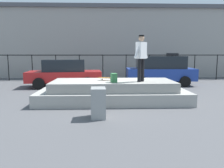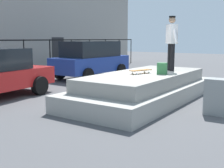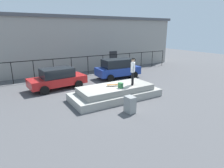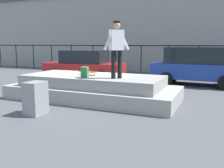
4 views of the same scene
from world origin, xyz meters
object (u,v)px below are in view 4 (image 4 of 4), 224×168
(utility_box, at_px, (36,98))
(car_red_sedan_near, at_px, (85,65))
(backpack, at_px, (85,72))
(skateboard, at_px, (88,72))
(car_blue_hatchback_mid, at_px, (197,65))
(skateboarder, at_px, (117,46))

(utility_box, bearing_deg, car_red_sedan_near, 106.49)
(backpack, bearing_deg, car_red_sedan_near, -163.40)
(backpack, height_order, car_red_sedan_near, car_red_sedan_near)
(skateboard, bearing_deg, car_blue_hatchback_mid, 53.82)
(skateboarder, height_order, car_blue_hatchback_mid, skateboarder)
(backpack, relative_size, car_blue_hatchback_mid, 0.08)
(skateboarder, xyz_separation_m, backpack, (-1.06, -0.17, -0.87))
(skateboard, distance_m, car_red_sedan_near, 4.81)
(backpack, bearing_deg, car_blue_hatchback_mid, 135.80)
(backpack, distance_m, utility_box, 1.96)
(car_red_sedan_near, height_order, utility_box, car_red_sedan_near)
(skateboarder, xyz_separation_m, car_red_sedan_near, (-3.77, 4.55, -1.07))
(backpack, relative_size, utility_box, 0.38)
(skateboard, height_order, backpack, backpack)
(skateboarder, bearing_deg, car_red_sedan_near, 129.58)
(skateboarder, distance_m, car_red_sedan_near, 6.01)
(car_blue_hatchback_mid, bearing_deg, utility_box, -117.79)
(skateboarder, relative_size, skateboard, 2.25)
(backpack, distance_m, car_blue_hatchback_mid, 6.07)
(car_red_sedan_near, distance_m, car_blue_hatchback_mid, 5.85)
(skateboarder, height_order, skateboard, skateboarder)
(skateboarder, distance_m, backpack, 1.38)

